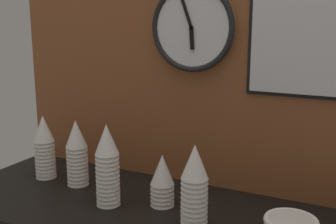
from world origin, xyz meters
TOP-DOWN VIEW (x-y plane):
  - ground_plane at (0.00, 0.00)cm, footprint 160.00×56.00cm
  - wall_tiled_back at (0.00, 26.50)cm, footprint 160.00×3.00cm
  - cup_stack_far_left at (-58.16, 5.27)cm, footprint 7.71×7.71cm
  - cup_stack_center_right at (7.60, -7.29)cm, footprint 7.71×7.71cm
  - cup_stack_left at (-42.85, 4.94)cm, footprint 7.71×7.71cm
  - cup_stack_center_left at (-23.50, -4.15)cm, footprint 7.71×7.71cm
  - cup_stack_center at (-7.81, 3.15)cm, footprint 7.71×7.71cm
  - wall_clock at (-6.91, 23.46)cm, footprint 29.90×2.70cm
  - menu_board at (36.33, 24.35)cm, footprint 48.37×1.32cm

SIDE VIEW (x-z plane):
  - ground_plane at x=0.00cm, z-range -4.00..0.00cm
  - cup_stack_center at x=-7.81cm, z-range 0.00..16.76cm
  - cup_stack_far_left at x=-58.16cm, z-range 0.00..23.73cm
  - cup_stack_left at x=-42.85cm, z-range 0.00..23.73cm
  - cup_stack_center_right at x=7.60cm, z-range 0.00..25.12cm
  - cup_stack_center_left at x=-23.50cm, z-range 0.00..26.52cm
  - wall_tiled_back at x=0.00cm, z-range 0.00..105.00cm
  - wall_clock at x=-6.91cm, z-range 40.44..70.34cm
  - menu_board at x=36.33cm, z-range 34.42..89.40cm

